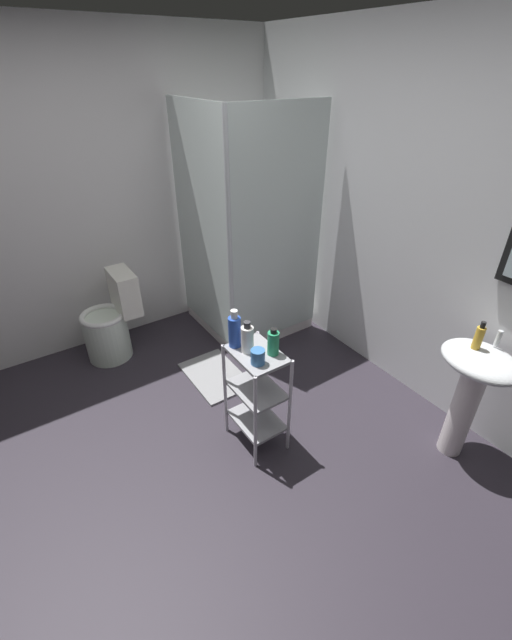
{
  "coord_description": "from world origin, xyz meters",
  "views": [
    {
      "loc": [
        1.65,
        -0.6,
        2.2
      ],
      "look_at": [
        -0.11,
        0.58,
        0.87
      ],
      "focal_mm": 22.87,
      "sensor_mm": 36.0,
      "label": 1
    }
  ],
  "objects_px": {
    "shower_stall": "(245,285)",
    "toilet": "(111,324)",
    "bath_mat": "(215,375)",
    "rinse_cup": "(258,357)",
    "storage_cart": "(257,391)",
    "body_wash_bottle_green": "(273,343)",
    "pedestal_sink": "(473,383)",
    "shampoo_bottle_blue": "(235,331)",
    "lotion_bottle_white": "(247,339)",
    "hand_soap_bottle": "(479,337)"
  },
  "relations": [
    {
      "from": "rinse_cup",
      "to": "storage_cart",
      "type": "bearing_deg",
      "value": 149.85
    },
    {
      "from": "shower_stall",
      "to": "bath_mat",
      "type": "bearing_deg",
      "value": -51.56
    },
    {
      "from": "pedestal_sink",
      "to": "shampoo_bottle_blue",
      "type": "relative_size",
      "value": 3.26
    },
    {
      "from": "rinse_cup",
      "to": "bath_mat",
      "type": "xyz_separation_m",
      "value": [
        -0.83,
        0.13,
        -0.78
      ]
    },
    {
      "from": "shower_stall",
      "to": "shampoo_bottle_blue",
      "type": "relative_size",
      "value": 8.04
    },
    {
      "from": "storage_cart",
      "to": "hand_soap_bottle",
      "type": "height_order",
      "value": "hand_soap_bottle"
    },
    {
      "from": "lotion_bottle_white",
      "to": "storage_cart",
      "type": "bearing_deg",
      "value": 36.4
    },
    {
      "from": "toilet",
      "to": "bath_mat",
      "type": "height_order",
      "value": "toilet"
    },
    {
      "from": "pedestal_sink",
      "to": "lotion_bottle_white",
      "type": "height_order",
      "value": "lotion_bottle_white"
    },
    {
      "from": "toilet",
      "to": "lotion_bottle_white",
      "type": "bearing_deg",
      "value": 17.1
    },
    {
      "from": "toilet",
      "to": "body_wash_bottle_green",
      "type": "height_order",
      "value": "body_wash_bottle_green"
    },
    {
      "from": "pedestal_sink",
      "to": "bath_mat",
      "type": "xyz_separation_m",
      "value": [
        -1.54,
        -0.94,
        -0.57
      ]
    },
    {
      "from": "lotion_bottle_white",
      "to": "shampoo_bottle_blue",
      "type": "bearing_deg",
      "value": -161.09
    },
    {
      "from": "pedestal_sink",
      "to": "bath_mat",
      "type": "bearing_deg",
      "value": -148.49
    },
    {
      "from": "shower_stall",
      "to": "pedestal_sink",
      "type": "height_order",
      "value": "shower_stall"
    },
    {
      "from": "hand_soap_bottle",
      "to": "bath_mat",
      "type": "height_order",
      "value": "hand_soap_bottle"
    },
    {
      "from": "shower_stall",
      "to": "toilet",
      "type": "distance_m",
      "value": 1.23
    },
    {
      "from": "body_wash_bottle_green",
      "to": "lotion_bottle_white",
      "type": "bearing_deg",
      "value": -133.14
    },
    {
      "from": "shower_stall",
      "to": "pedestal_sink",
      "type": "xyz_separation_m",
      "value": [
        2.03,
        0.33,
        0.12
      ]
    },
    {
      "from": "lotion_bottle_white",
      "to": "body_wash_bottle_green",
      "type": "relative_size",
      "value": 1.17
    },
    {
      "from": "lotion_bottle_white",
      "to": "shampoo_bottle_blue",
      "type": "height_order",
      "value": "shampoo_bottle_blue"
    },
    {
      "from": "bath_mat",
      "to": "storage_cart",
      "type": "bearing_deg",
      "value": -6.56
    },
    {
      "from": "pedestal_sink",
      "to": "body_wash_bottle_green",
      "type": "bearing_deg",
      "value": -127.7
    },
    {
      "from": "shampoo_bottle_blue",
      "to": "rinse_cup",
      "type": "height_order",
      "value": "shampoo_bottle_blue"
    },
    {
      "from": "body_wash_bottle_green",
      "to": "storage_cart",
      "type": "bearing_deg",
      "value": -126.91
    },
    {
      "from": "shower_stall",
      "to": "toilet",
      "type": "xyz_separation_m",
      "value": [
        -0.27,
        -1.19,
        -0.15
      ]
    },
    {
      "from": "pedestal_sink",
      "to": "hand_soap_bottle",
      "type": "height_order",
      "value": "hand_soap_bottle"
    },
    {
      "from": "shower_stall",
      "to": "shampoo_bottle_blue",
      "type": "height_order",
      "value": "shower_stall"
    },
    {
      "from": "shower_stall",
      "to": "bath_mat",
      "type": "distance_m",
      "value": 0.91
    },
    {
      "from": "toilet",
      "to": "shampoo_bottle_blue",
      "type": "height_order",
      "value": "shampoo_bottle_blue"
    },
    {
      "from": "bath_mat",
      "to": "shower_stall",
      "type": "bearing_deg",
      "value": 128.44
    },
    {
      "from": "pedestal_sink",
      "to": "storage_cart",
      "type": "distance_m",
      "value": 1.31
    },
    {
      "from": "toilet",
      "to": "storage_cart",
      "type": "distance_m",
      "value": 1.59
    },
    {
      "from": "shower_stall",
      "to": "hand_soap_bottle",
      "type": "distance_m",
      "value": 2.05
    },
    {
      "from": "storage_cart",
      "to": "body_wash_bottle_green",
      "type": "relative_size",
      "value": 4.19
    },
    {
      "from": "body_wash_bottle_green",
      "to": "bath_mat",
      "type": "height_order",
      "value": "body_wash_bottle_green"
    },
    {
      "from": "toilet",
      "to": "storage_cart",
      "type": "relative_size",
      "value": 1.03
    },
    {
      "from": "rinse_cup",
      "to": "lotion_bottle_white",
      "type": "bearing_deg",
      "value": 173.7
    },
    {
      "from": "toilet",
      "to": "storage_cart",
      "type": "height_order",
      "value": "toilet"
    },
    {
      "from": "shampoo_bottle_blue",
      "to": "rinse_cup",
      "type": "distance_m",
      "value": 0.23
    },
    {
      "from": "bath_mat",
      "to": "rinse_cup",
      "type": "bearing_deg",
      "value": -9.22
    },
    {
      "from": "storage_cart",
      "to": "body_wash_bottle_green",
      "type": "height_order",
      "value": "body_wash_bottle_green"
    },
    {
      "from": "storage_cart",
      "to": "body_wash_bottle_green",
      "type": "xyz_separation_m",
      "value": [
        0.06,
        0.08,
        0.38
      ]
    },
    {
      "from": "bath_mat",
      "to": "shampoo_bottle_blue",
      "type": "bearing_deg",
      "value": -14.02
    },
    {
      "from": "hand_soap_bottle",
      "to": "body_wash_bottle_green",
      "type": "xyz_separation_m",
      "value": [
        -0.68,
        -0.95,
        -0.07
      ]
    },
    {
      "from": "lotion_bottle_white",
      "to": "pedestal_sink",
      "type": "bearing_deg",
      "value": 51.68
    },
    {
      "from": "storage_cart",
      "to": "shampoo_bottle_blue",
      "type": "relative_size",
      "value": 2.98
    },
    {
      "from": "storage_cart",
      "to": "hand_soap_bottle",
      "type": "xyz_separation_m",
      "value": [
        0.74,
        1.03,
        0.45
      ]
    },
    {
      "from": "toilet",
      "to": "lotion_bottle_white",
      "type": "relative_size",
      "value": 3.68
    },
    {
      "from": "pedestal_sink",
      "to": "body_wash_bottle_green",
      "type": "xyz_separation_m",
      "value": [
        -0.74,
        -0.95,
        0.24
      ]
    }
  ]
}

